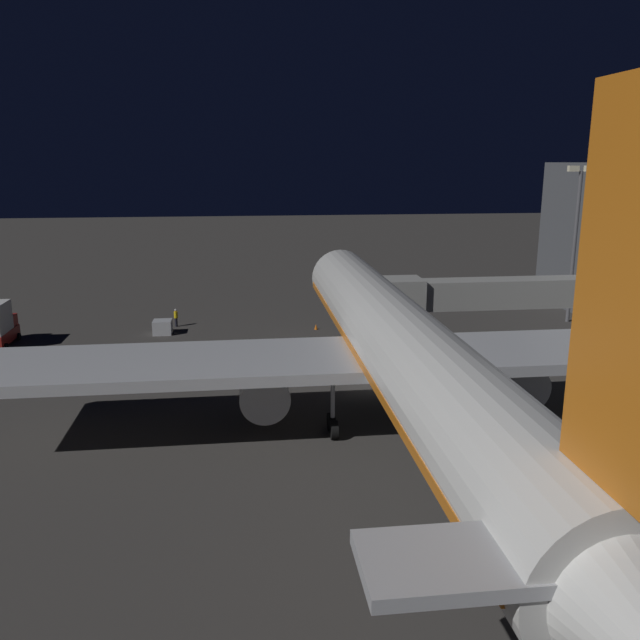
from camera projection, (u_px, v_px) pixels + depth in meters
name	position (u px, v px, depth m)	size (l,w,h in m)	color
ground_plane	(370.00, 385.00, 50.40)	(320.00, 320.00, 0.00)	#383533
airliner_at_gate	(403.00, 354.00, 39.53)	(51.98, 58.09, 19.26)	silver
jet_bridge	(481.00, 294.00, 56.51)	(20.55, 3.40, 7.28)	#9E9E99
apron_floodlight_mast	(576.00, 232.00, 68.05)	(2.90, 0.50, 16.62)	#59595E
baggage_container_mid_row	(163.00, 327.00, 65.22)	(1.84, 1.80, 1.42)	#B7BABF
ground_crew_near_nose_gear	(176.00, 317.00, 68.01)	(0.40, 0.40, 1.92)	black
traffic_cone_nose_port	(358.00, 326.00, 67.58)	(0.36, 0.36, 0.55)	orange
traffic_cone_nose_starboard	(316.00, 327.00, 67.06)	(0.36, 0.36, 0.55)	orange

